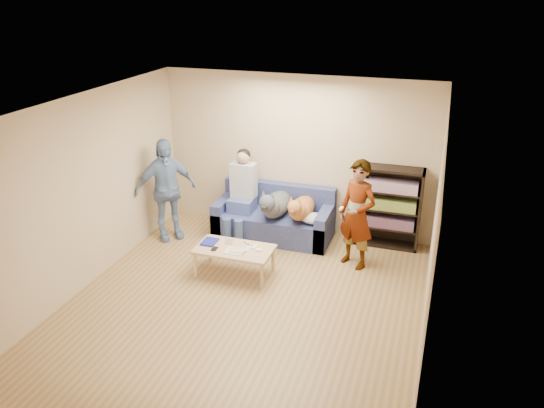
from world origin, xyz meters
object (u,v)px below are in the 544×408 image
(person_standing_right, at_px, (357,215))
(dog_tan, at_px, (301,209))
(sofa, at_px, (274,219))
(bookshelf, at_px, (389,205))
(coffee_table, at_px, (234,251))
(person_standing_left, at_px, (166,190))
(dog_gray, at_px, (275,205))
(person_seated, at_px, (242,191))
(camera_silver, at_px, (229,242))
(notebook_blue, at_px, (210,242))

(person_standing_right, relative_size, dog_tan, 1.43)
(sofa, xyz_separation_m, bookshelf, (1.80, 0.23, 0.40))
(sofa, relative_size, coffee_table, 1.73)
(person_standing_left, distance_m, bookshelf, 3.54)
(person_standing_left, relative_size, sofa, 0.88)
(person_standing_right, distance_m, dog_tan, 1.06)
(person_standing_right, xyz_separation_m, dog_gray, (-1.37, 0.40, -0.18))
(dog_gray, bearing_deg, person_standing_left, -166.02)
(person_seated, xyz_separation_m, dog_gray, (0.59, -0.06, -0.14))
(person_standing_right, relative_size, dog_gray, 1.31)
(person_standing_right, xyz_separation_m, person_seated, (-1.96, 0.46, -0.04))
(person_standing_left, height_order, camera_silver, person_standing_left)
(dog_gray, height_order, coffee_table, dog_gray)
(bookshelf, bearing_deg, person_seated, -171.17)
(person_standing_left, bearing_deg, sofa, -24.88)
(sofa, distance_m, dog_gray, 0.41)
(camera_silver, distance_m, dog_gray, 1.16)
(coffee_table, height_order, bookshelf, bookshelf)
(notebook_blue, height_order, dog_gray, dog_gray)
(bookshelf, bearing_deg, dog_tan, -163.12)
(sofa, xyz_separation_m, dog_tan, (0.49, -0.16, 0.33))
(dog_gray, relative_size, dog_tan, 1.09)
(person_seated, height_order, dog_tan, person_seated)
(notebook_blue, xyz_separation_m, person_seated, (0.03, 1.22, 0.34))
(person_standing_left, xyz_separation_m, coffee_table, (1.48, -0.79, -0.47))
(person_standing_right, bearing_deg, bookshelf, 94.11)
(person_standing_left, relative_size, notebook_blue, 6.46)
(dog_tan, bearing_deg, bookshelf, 16.88)
(bookshelf, bearing_deg, dog_gray, -166.33)
(person_standing_right, height_order, sofa, person_standing_right)
(person_standing_left, height_order, coffee_table, person_standing_left)
(person_seated, bearing_deg, notebook_blue, -91.46)
(person_standing_left, relative_size, bookshelf, 1.29)
(sofa, bearing_deg, dog_tan, -18.69)
(dog_gray, bearing_deg, person_standing_right, -16.23)
(dog_gray, relative_size, coffee_table, 1.13)
(camera_silver, height_order, dog_tan, dog_tan)
(notebook_blue, bearing_deg, person_standing_right, 20.99)
(sofa, relative_size, dog_gray, 1.52)
(notebook_blue, distance_m, dog_tan, 1.58)
(coffee_table, distance_m, bookshelf, 2.56)
(sofa, height_order, person_seated, person_seated)
(notebook_blue, distance_m, dog_gray, 1.33)
(person_standing_left, height_order, notebook_blue, person_standing_left)
(coffee_table, bearing_deg, camera_silver, 135.00)
(person_standing_left, xyz_separation_m, dog_gray, (1.70, 0.42, -0.21))
(person_standing_right, bearing_deg, person_seated, -165.21)
(camera_silver, bearing_deg, sofa, 78.01)
(camera_silver, bearing_deg, person_seated, 102.20)
(person_standing_right, height_order, dog_gray, person_standing_right)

